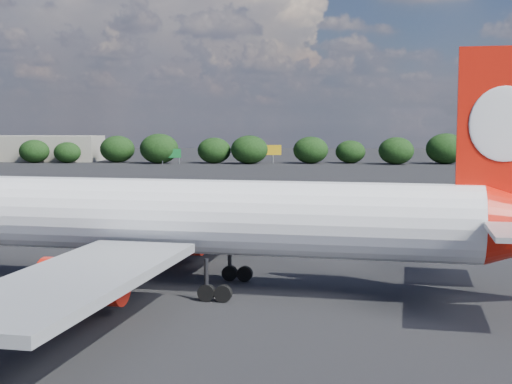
{
  "coord_description": "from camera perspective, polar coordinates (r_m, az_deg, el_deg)",
  "views": [
    {
      "loc": [
        18.38,
        -32.38,
        12.37
      ],
      "look_at": [
        16.0,
        12.0,
        8.0
      ],
      "focal_mm": 50.0,
      "sensor_mm": 36.0,
      "label": 1
    }
  ],
  "objects": [
    {
      "name": "ground",
      "position": [
        95.0,
        -8.11,
        -1.92
      ],
      "size": [
        500.0,
        500.0,
        0.0
      ],
      "primitive_type": "plane",
      "color": "black",
      "rests_on": "ground"
    },
    {
      "name": "qantas_airliner",
      "position": [
        52.22,
        -3.36,
        -2.19
      ],
      "size": [
        53.13,
        50.69,
        17.35
      ],
      "color": "white",
      "rests_on": "ground"
    },
    {
      "name": "terminal_building",
      "position": [
        239.52,
        -17.33,
        3.36
      ],
      "size": [
        42.0,
        16.0,
        8.0
      ],
      "color": "gray",
      "rests_on": "ground"
    },
    {
      "name": "highway_sign",
      "position": [
        211.74,
        -6.83,
        3.07
      ],
      "size": [
        6.0,
        0.3,
        4.5
      ],
      "color": "#156A2C",
      "rests_on": "ground"
    },
    {
      "name": "billboard_yellow",
      "position": [
        214.65,
        1.37,
        3.34
      ],
      "size": [
        5.0,
        0.3,
        5.5
      ],
      "color": "gold",
      "rests_on": "ground"
    },
    {
      "name": "horizon_treeline",
      "position": [
        213.31,
        -0.54,
        3.36
      ],
      "size": [
        204.47,
        16.1,
        9.1
      ],
      "color": "black",
      "rests_on": "ground"
    }
  ]
}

